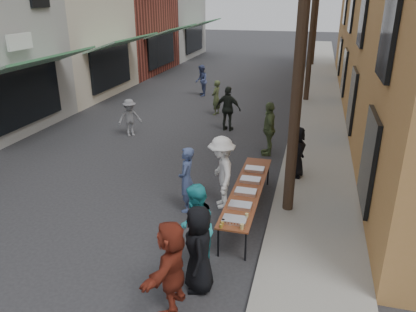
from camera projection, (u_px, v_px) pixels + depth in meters
The scene contains 27 objects.
ground at pixel (73, 253), 8.70m from camera, with size 120.00×120.00×0.00m, color #28282B.
sidewalk at pixel (320, 101), 20.96m from camera, with size 2.20×60.00×0.10m, color gray.
storefront_row at pixel (54, 15), 23.00m from camera, with size 8.00×37.00×9.00m.
utility_pole_near at pixel (302, 28), 8.71m from camera, with size 0.26×0.26×9.00m, color #2D2116.
utility_pole_mid at pixel (314, 10), 19.49m from camera, with size 0.26×0.26×9.00m, color #2D2116.
utility_pole_far at pixel (317, 5), 30.27m from camera, with size 0.26×0.26×9.00m, color #2D2116.
serving_table at pixel (248, 189), 9.95m from camera, with size 0.70×4.00×0.75m.
catering_tray_sausage at pixel (235, 220), 8.44m from camera, with size 0.50×0.33×0.08m, color maroon.
catering_tray_foil_b at pixel (240, 206), 9.02m from camera, with size 0.50×0.33×0.08m, color #B2B2B7.
catering_tray_buns at pixel (246, 192), 9.65m from camera, with size 0.50×0.33×0.08m, color tan.
catering_tray_foil_d at pixel (250, 180), 10.28m from camera, with size 0.50×0.33×0.08m, color #B2B2B7.
catering_tray_buns_end at pixel (255, 169), 10.91m from camera, with size 0.50×0.33×0.08m, color tan.
condiment_jar_a at pixel (221, 226), 8.22m from camera, with size 0.07×0.07×0.08m, color #A57F26.
condiment_jar_b at pixel (222, 224), 8.31m from camera, with size 0.07×0.07×0.08m, color #A57F26.
condiment_jar_c at pixel (223, 221), 8.40m from camera, with size 0.07×0.07×0.08m, color #A57F26.
cup_stack at pixel (242, 227), 8.16m from camera, with size 0.08×0.08×0.12m, color tan.
guest_front_a at pixel (199, 249), 7.37m from camera, with size 0.83×0.54×1.70m, color black.
guest_front_b at pixel (187, 180), 10.15m from camera, with size 0.62×0.41×1.70m, color #41517F.
guest_front_c at pixel (196, 228), 7.93m from camera, with size 0.88×0.69×1.82m, color #2AA7AF.
guest_front_d at pixel (221, 172), 10.31m from camera, with size 1.23×0.71×1.91m, color white.
guest_front_e at pixel (269, 129), 13.77m from camera, with size 1.09×0.45×1.86m, color #53653A.
guest_queue_back at pixel (171, 266), 6.91m from camera, with size 1.58×0.50×1.70m, color maroon.
server at pixel (297, 152), 11.90m from camera, with size 0.75×0.49×1.54m, color black.
passerby_left at pixel (130, 118), 15.71m from camera, with size 0.94×0.54×1.46m, color slate.
passerby_mid at pixel (228, 109), 16.29m from camera, with size 1.06×0.44×1.81m, color black.
passerby_right at pixel (216, 98), 18.52m from camera, with size 0.58×0.38×1.59m, color #475430.
passerby_far at pixel (201, 81), 22.00m from camera, with size 0.81×0.63×1.67m, color #414E7F.
Camera 1 is at (4.67, -6.33, 5.15)m, focal length 35.00 mm.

